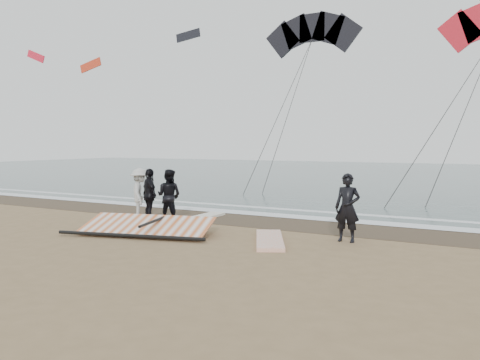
% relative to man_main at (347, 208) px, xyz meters
% --- Properties ---
extents(ground, '(120.00, 120.00, 0.00)m').
position_rel_man_main_xyz_m(ground, '(-3.12, -2.41, -0.99)').
color(ground, '#8C704C').
rests_on(ground, ground).
extents(sea, '(120.00, 54.00, 0.02)m').
position_rel_man_main_xyz_m(sea, '(-3.12, 30.59, -0.97)').
color(sea, '#233838').
rests_on(sea, ground).
extents(wet_sand, '(120.00, 2.80, 0.01)m').
position_rel_man_main_xyz_m(wet_sand, '(-3.12, 2.09, -0.98)').
color(wet_sand, '#4C3D2B').
rests_on(wet_sand, ground).
extents(foam_near, '(120.00, 0.90, 0.01)m').
position_rel_man_main_xyz_m(foam_near, '(-3.12, 3.49, -0.96)').
color(foam_near, white).
rests_on(foam_near, sea).
extents(foam_far, '(120.00, 0.45, 0.01)m').
position_rel_man_main_xyz_m(foam_far, '(-3.12, 5.19, -0.96)').
color(foam_far, white).
rests_on(foam_far, sea).
extents(man_main, '(0.72, 0.47, 1.97)m').
position_rel_man_main_xyz_m(man_main, '(0.00, 0.00, 0.00)').
color(man_main, black).
rests_on(man_main, ground).
extents(board_white, '(1.83, 2.72, 0.11)m').
position_rel_man_main_xyz_m(board_white, '(-1.96, -1.05, -0.93)').
color(board_white, silver).
rests_on(board_white, ground).
extents(board_cream, '(0.67, 2.41, 0.10)m').
position_rel_man_main_xyz_m(board_cream, '(-5.90, 1.50, -0.94)').
color(board_cream, white).
rests_on(board_cream, ground).
extents(trio_cluster, '(2.57, 1.50, 1.92)m').
position_rel_man_main_xyz_m(trio_cluster, '(-7.29, 0.31, -0.03)').
color(trio_cluster, black).
rests_on(trio_cluster, ground).
extents(sail_rig, '(4.58, 2.65, 0.51)m').
position_rel_man_main_xyz_m(sail_rig, '(-5.81, -1.74, -0.79)').
color(sail_rig, black).
rests_on(sail_rig, ground).
extents(kite_dark, '(8.14, 5.19, 14.41)m').
position_rel_man_main_xyz_m(kite_dark, '(-7.94, 19.45, 9.48)').
color(kite_dark, black).
rests_on(kite_dark, ground).
extents(distant_kites, '(24.75, 4.12, 4.37)m').
position_rel_man_main_xyz_m(distant_kites, '(-36.13, 27.59, 12.23)').
color(distant_kites, red).
rests_on(distant_kites, ground).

